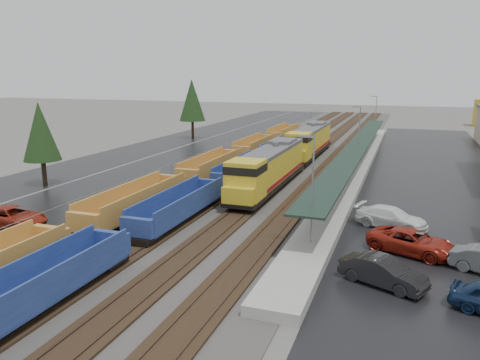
# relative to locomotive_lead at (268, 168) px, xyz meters

# --- Properties ---
(ballast_strip) EXTENTS (20.00, 160.00, 0.08)m
(ballast_strip) POSITION_rel_locomotive_lead_xyz_m (-2.00, 24.72, -2.40)
(ballast_strip) COLOR #302D2B
(ballast_strip) RESTS_ON ground
(trackbed) EXTENTS (14.60, 160.00, 0.22)m
(trackbed) POSITION_rel_locomotive_lead_xyz_m (-2.00, 24.72, -2.28)
(trackbed) COLOR black
(trackbed) RESTS_ON ground
(west_parking_lot) EXTENTS (10.00, 160.00, 0.02)m
(west_parking_lot) POSITION_rel_locomotive_lead_xyz_m (-17.00, 24.72, -2.43)
(west_parking_lot) COLOR black
(west_parking_lot) RESTS_ON ground
(west_road) EXTENTS (9.00, 160.00, 0.02)m
(west_road) POSITION_rel_locomotive_lead_xyz_m (-27.00, 24.72, -2.43)
(west_road) COLOR black
(west_road) RESTS_ON ground
(east_commuter_lot) EXTENTS (16.00, 100.00, 0.02)m
(east_commuter_lot) POSITION_rel_locomotive_lead_xyz_m (17.00, 14.72, -2.43)
(east_commuter_lot) COLOR black
(east_commuter_lot) RESTS_ON ground
(station_platform) EXTENTS (3.00, 80.00, 8.00)m
(station_platform) POSITION_rel_locomotive_lead_xyz_m (7.50, 14.73, -1.70)
(station_platform) COLOR #9E9B93
(station_platform) RESTS_ON ground
(chainlink_fence) EXTENTS (0.08, 160.04, 2.02)m
(chainlink_fence) POSITION_rel_locomotive_lead_xyz_m (-11.50, 23.16, -0.83)
(chainlink_fence) COLOR gray
(chainlink_fence) RESTS_ON ground
(tree_west_near) EXTENTS (3.96, 3.96, 9.00)m
(tree_west_near) POSITION_rel_locomotive_lead_xyz_m (-24.00, -5.28, 3.38)
(tree_west_near) COLOR #332316
(tree_west_near) RESTS_ON ground
(tree_west_far) EXTENTS (4.84, 4.84, 11.00)m
(tree_west_far) POSITION_rel_locomotive_lead_xyz_m (-25.00, 34.72, 4.69)
(tree_west_far) COLOR #332316
(tree_west_far) RESTS_ON ground
(locomotive_lead) EXTENTS (3.07, 20.23, 4.58)m
(locomotive_lead) POSITION_rel_locomotive_lead_xyz_m (0.00, 0.00, 0.00)
(locomotive_lead) COLOR black
(locomotive_lead) RESTS_ON ground
(locomotive_trail) EXTENTS (3.07, 20.23, 4.58)m
(locomotive_trail) POSITION_rel_locomotive_lead_xyz_m (0.00, 21.00, 0.00)
(locomotive_trail) COLOR black
(locomotive_trail) RESTS_ON ground
(well_string_yellow) EXTENTS (2.72, 97.31, 2.41)m
(well_string_yellow) POSITION_rel_locomotive_lead_xyz_m (-8.00, -4.17, -1.24)
(well_string_yellow) COLOR #BD8034
(well_string_yellow) RESTS_ON ground
(well_string_blue) EXTENTS (2.55, 76.99, 2.26)m
(well_string_blue) POSITION_rel_locomotive_lead_xyz_m (-4.00, -12.17, -1.30)
(well_string_blue) COLOR navy
(well_string_blue) RESTS_ON ground
(parked_car_west_c) EXTENTS (3.08, 6.00, 1.62)m
(parked_car_west_c) POSITION_rel_locomotive_lead_xyz_m (-15.83, -17.89, -1.63)
(parked_car_west_c) COLOR maroon
(parked_car_west_c) RESTS_ON ground
(parked_car_east_a) EXTENTS (3.58, 5.25, 1.64)m
(parked_car_east_a) POSITION_rel_locomotive_lead_xyz_m (12.42, -19.02, -1.62)
(parked_car_east_a) COLOR black
(parked_car_east_a) RESTS_ON ground
(parked_car_east_b) EXTENTS (4.53, 6.38, 1.61)m
(parked_car_east_b) POSITION_rel_locomotive_lead_xyz_m (13.98, -13.23, -1.63)
(parked_car_east_b) COLOR maroon
(parked_car_east_b) RESTS_ON ground
(parked_car_east_c) EXTENTS (3.74, 6.03, 1.63)m
(parked_car_east_c) POSITION_rel_locomotive_lead_xyz_m (12.46, -7.99, -1.62)
(parked_car_east_c) COLOR white
(parked_car_east_c) RESTS_ON ground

